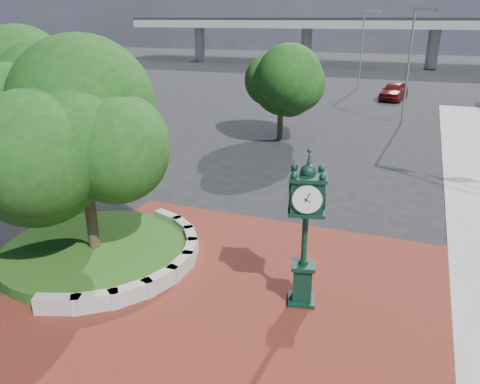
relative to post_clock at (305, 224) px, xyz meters
name	(u,v)px	position (x,y,z in m)	size (l,w,h in m)	color
ground	(235,286)	(-2.07, 0.11, -2.41)	(200.00, 200.00, 0.00)	black
plaza	(221,303)	(-2.07, -0.89, -2.39)	(12.00, 12.00, 0.04)	maroon
planter_wall	(155,262)	(-4.77, 0.11, -2.14)	(2.96, 6.77, 0.54)	#9E9B93
grass_bed	(96,251)	(-7.07, 0.11, -2.21)	(6.10, 6.10, 0.40)	#204413
overpass	(400,24)	(-2.28, 70.11, 4.13)	(90.00, 12.00, 7.50)	#9E9B93
tree_planter	(83,149)	(-7.07, 0.11, 1.31)	(5.20, 5.20, 6.33)	#38281C
tree_northwest	(11,97)	(-15.07, 5.11, 1.71)	(5.60, 5.60, 6.93)	#38281C
tree_street	(281,89)	(-6.07, 18.11, 0.82)	(4.40, 4.40, 5.45)	#38281C
post_clock	(305,224)	(0.00, 0.00, 0.00)	(1.08, 1.08, 4.39)	black
parked_car	(394,91)	(-0.22, 36.92, -1.56)	(2.02, 5.03, 1.71)	#5B100D
street_lamp_near	(412,58)	(1.37, 26.02, 2.34)	(1.77, 0.71, 8.11)	slate
street_lamp_far	(364,44)	(-4.26, 43.26, 2.40)	(1.83, 0.51, 8.22)	slate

